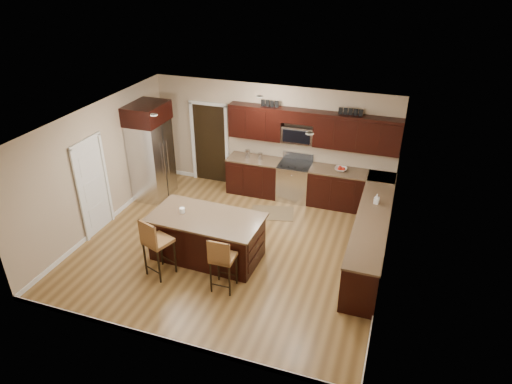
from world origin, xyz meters
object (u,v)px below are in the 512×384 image
at_px(range, 294,181).
at_px(refrigerator, 151,151).
at_px(stool_left, 155,242).
at_px(stool_right, 222,259).
at_px(island, 207,238).

distance_m(range, refrigerator, 3.52).
height_order(stool_left, stool_right, stool_left).
xyz_separation_m(island, refrigerator, (-2.29, 1.93, 0.77)).
height_order(range, island, range).
bearing_deg(stool_left, refrigerator, 140.23).
distance_m(island, stool_left, 1.11).
bearing_deg(refrigerator, stool_left, -59.12).
relative_size(island, refrigerator, 0.94).
bearing_deg(range, stool_left, -113.65).
bearing_deg(stool_right, range, 84.01).
relative_size(stool_left, stool_right, 1.09).
xyz_separation_m(island, stool_right, (0.67, -0.85, 0.26)).
xyz_separation_m(stool_right, refrigerator, (-2.97, 2.77, 0.51)).
distance_m(stool_right, refrigerator, 4.09).
bearing_deg(island, range, 72.93).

